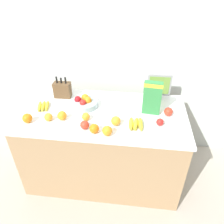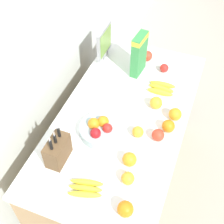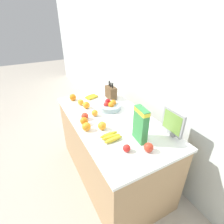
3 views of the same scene
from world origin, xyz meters
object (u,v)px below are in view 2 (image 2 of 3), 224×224
fruit_bowl (100,129)px  banana_bunch_left (161,88)px  small_monitor (104,42)px  orange_back_center (168,126)px  apple_middle (147,56)px  cereal_box (139,53)px  orange_by_cereal (130,159)px  apple_by_knife_block (164,68)px  orange_mid_right (128,178)px  orange_front_center (125,209)px  banana_bunch_right (85,188)px  apple_near_bananas (158,135)px  orange_front_right (156,103)px  orange_front_left (138,132)px  orange_mid_left (175,114)px  knife_block (58,150)px

fruit_bowl → banana_bunch_left: 0.59m
small_monitor → orange_back_center: (-0.57, -0.67, -0.10)m
fruit_bowl → apple_middle: bearing=-4.4°
apple_middle → cereal_box: bearing=171.2°
banana_bunch_left → orange_by_cereal: size_ratio=2.24×
apple_by_knife_block → orange_mid_right: size_ratio=0.87×
cereal_box → banana_bunch_left: size_ratio=1.71×
small_monitor → orange_front_center: 1.34m
banana_bunch_right → cereal_box: bearing=2.0°
banana_bunch_right → apple_near_bananas: size_ratio=2.60×
small_monitor → orange_front_center: small_monitor is taller
banana_bunch_right → orange_front_right: size_ratio=2.39×
banana_bunch_left → orange_front_left: (-0.46, 0.03, 0.02)m
cereal_box → orange_by_cereal: (-0.81, -0.21, -0.14)m
apple_middle → orange_mid_right: 1.12m
orange_front_left → apple_near_bananas: bearing=-81.7°
orange_mid_right → banana_bunch_right: bearing=123.0°
orange_by_cereal → banana_bunch_left: bearing=-1.2°
orange_mid_left → orange_front_right: (0.06, 0.15, -0.00)m
apple_near_bananas → knife_block: bearing=124.7°
banana_bunch_left → apple_by_knife_block: (0.21, 0.04, 0.01)m
orange_by_cereal → knife_block: bearing=106.3°
orange_by_cereal → orange_mid_right: orange_by_cereal is taller
fruit_bowl → banana_bunch_left: bearing=-26.4°
orange_by_cereal → small_monitor: bearing=30.0°
apple_by_knife_block → orange_back_center: bearing=-163.0°
orange_front_left → orange_mid_right: size_ratio=0.98×
small_monitor → orange_back_center: bearing=-130.3°
apple_middle → apple_by_knife_block: apple_middle is taller
apple_by_knife_block → orange_front_center: size_ratio=0.75×
fruit_bowl → banana_bunch_right: size_ratio=1.31×
apple_near_bananas → orange_mid_right: size_ratio=1.05×
knife_block → banana_bunch_right: knife_block is taller
orange_front_left → orange_front_right: bearing=-8.1°
cereal_box → orange_by_cereal: bearing=-159.5°
fruit_bowl → orange_front_center: bearing=-144.1°
orange_front_right → orange_mid_right: size_ratio=1.14×
small_monitor → orange_front_left: (-0.68, -0.50, -0.10)m
orange_back_center → banana_bunch_left: bearing=21.4°
banana_bunch_left → orange_back_center: bearing=-158.6°
apple_by_knife_block → banana_bunch_left: bearing=-170.5°
apple_middle → banana_bunch_right: bearing=-179.5°
knife_block → banana_bunch_left: size_ratio=1.37×
banana_bunch_left → orange_by_cereal: orange_by_cereal is taller
cereal_box → orange_mid_left: cereal_box is taller
banana_bunch_left → apple_by_knife_block: apple_by_knife_block is taller
small_monitor → orange_by_cereal: small_monitor is taller
orange_front_left → orange_by_cereal: bearing=-175.3°
knife_block → apple_middle: size_ratio=3.19×
banana_bunch_right → apple_middle: bearing=0.5°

